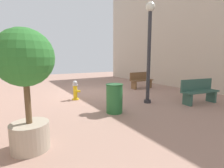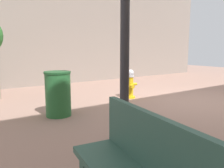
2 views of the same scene
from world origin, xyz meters
TOP-DOWN VIEW (x-y plane):
  - ground_plane at (0.00, 0.00)m, footprint 23.40×23.40m
  - fire_hydrant at (1.37, 1.12)m, footprint 0.37×0.40m
  - trash_bin at (0.87, 3.49)m, footprint 0.56×0.56m

SIDE VIEW (x-z plane):
  - ground_plane at x=0.00m, z-range 0.00..0.00m
  - fire_hydrant at x=1.37m, z-range 0.00..0.83m
  - trash_bin at x=0.87m, z-range 0.00..0.95m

